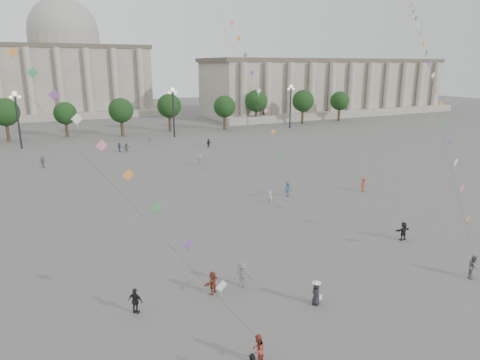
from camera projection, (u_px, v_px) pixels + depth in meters
name	position (u px, v px, depth m)	size (l,w,h in m)	color
ground	(298.00, 318.00, 26.68)	(360.00, 360.00, 0.00)	#4E4C49
hall_east	(328.00, 87.00, 138.01)	(84.00, 26.22, 17.20)	gray
hall_central	(67.00, 68.00, 134.46)	(48.30, 34.30, 35.50)	gray
tree_row	(95.00, 112.00, 92.57)	(137.12, 5.12, 8.00)	#36281B
lamp_post_mid_west	(17.00, 109.00, 78.66)	(2.00, 0.90, 10.65)	#262628
lamp_post_mid_east	(173.00, 103.00, 91.66)	(2.00, 0.90, 10.65)	#262628
lamp_post_far_east	(291.00, 98.00, 104.67)	(2.00, 0.90, 10.65)	#262628
person_crowd_0	(119.00, 147.00, 77.49)	(1.00, 0.42, 1.71)	navy
person_crowd_3	(403.00, 231.00, 38.36)	(1.57, 0.50, 1.69)	black
person_crowd_4	(150.00, 139.00, 85.50)	(1.68, 0.54, 1.81)	#B7B7B3
person_crowd_6	(242.00, 275.00, 30.20)	(1.21, 0.70, 1.87)	slate
person_crowd_7	(200.00, 160.00, 67.03)	(1.68, 0.53, 1.81)	silver
person_crowd_8	(364.00, 185.00, 53.13)	(1.15, 0.66, 1.77)	#9A442A
person_crowd_9	(209.00, 143.00, 81.69)	(1.52, 0.49, 1.64)	black
person_crowd_12	(126.00, 148.00, 76.96)	(1.53, 0.49, 1.65)	slate
person_crowd_13	(270.00, 196.00, 48.69)	(0.57, 0.38, 1.57)	#B8B8B4
person_crowd_16	(42.00, 162.00, 65.69)	(1.05, 0.44, 1.78)	slate
tourist_1	(136.00, 301.00, 26.97)	(1.01, 0.42, 1.72)	black
tourist_2	(213.00, 283.00, 29.34)	(1.51, 0.48, 1.63)	brown
kite_flyer_0	(258.00, 350.00, 22.38)	(0.83, 0.65, 1.71)	#9B352A
kite_flyer_1	(288.00, 189.00, 51.08)	(1.18, 0.68, 1.83)	#355379
kite_flyer_2	(473.00, 267.00, 31.50)	(0.86, 0.67, 1.76)	slate
hat_person	(316.00, 293.00, 27.99)	(0.91, 0.90, 1.69)	black
kite_train_east	(419.00, 34.00, 58.38)	(39.98, 48.39, 72.33)	#3F3F3F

